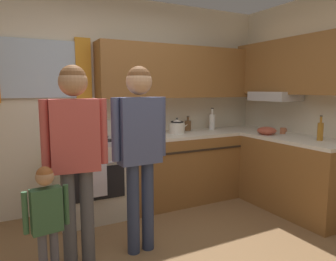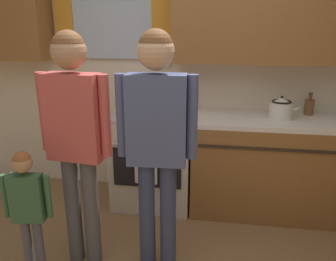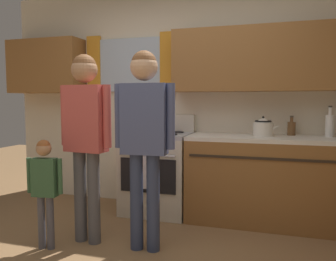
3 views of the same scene
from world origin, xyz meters
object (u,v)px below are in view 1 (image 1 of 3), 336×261
Objects in this scene: bottle_milk_white at (212,121)px; cup_terracotta at (283,131)px; bottle_squat_brown at (188,125)px; mixing_bowl at (267,131)px; small_child at (47,215)px; adult_in_plaid at (140,138)px; bottle_oil_amber at (320,131)px; adult_holding_child at (75,143)px; stovetop_kettle at (177,126)px; stove_oven at (90,177)px.

cup_terracotta is at bearing -52.46° from bottle_milk_white.
bottle_squat_brown is 1.05m from mixing_bowl.
bottle_squat_brown reaches higher than small_child.
cup_terracotta is at bearing -9.13° from mixing_bowl.
cup_terracotta is at bearing 10.96° from small_child.
adult_in_plaid is at bearing -144.85° from bottle_milk_white.
cup_terracotta is (0.06, 0.58, -0.07)m from bottle_oil_amber.
mixing_bowl is at bearing -48.98° from bottle_squat_brown.
adult_holding_child reaches higher than cup_terracotta.
bottle_milk_white reaches higher than small_child.
small_child is at bearing -145.17° from stovetop_kettle.
bottle_squat_brown is 0.34m from stovetop_kettle.
small_child is (-0.81, -0.23, -0.46)m from adult_in_plaid.
bottle_squat_brown is 0.22× the size of small_child.
bottle_milk_white is 0.79m from mixing_bowl.
adult_holding_child is 1.00× the size of adult_in_plaid.
bottle_oil_amber is at bearing -5.21° from adult_holding_child.
bottle_oil_amber reaches higher than stove_oven.
adult_holding_child reaches higher than bottle_squat_brown.
mixing_bowl is at bearing -31.53° from stovetop_kettle.
bottle_milk_white is (1.78, 0.11, 0.55)m from stove_oven.
small_child is at bearing -138.25° from adult_holding_child.
bottle_milk_white is 2.75m from small_child.
bottle_milk_white is (0.35, -0.08, 0.04)m from bottle_squat_brown.
adult_holding_child is at bearing -146.54° from stovetop_kettle.
bottle_milk_white is at bearing 29.23° from small_child.
adult_holding_child is at bearing 179.60° from adult_in_plaid.
mixing_bowl is at bearing -64.93° from bottle_milk_white.
bottle_milk_white is at bearing 3.59° from stove_oven.
bottle_milk_white is at bearing 115.07° from mixing_bowl.
adult_holding_child reaches higher than bottle_oil_amber.
stovetop_kettle is at bearing 34.83° from small_child.
stovetop_kettle reaches higher than mixing_bowl.
bottle_squat_brown is 0.86× the size of mixing_bowl.
stove_oven is 4.61× the size of mixing_bowl.
mixing_bowl is at bearing 106.89° from bottle_oil_amber.
cup_terracotta is 0.07× the size of adult_in_plaid.
bottle_milk_white reaches higher than mixing_bowl.
bottle_oil_amber is at bearing -46.31° from stovetop_kettle.
stove_oven is 2.25m from mixing_bowl.
bottle_milk_white is 0.96m from cup_terracotta.
small_child is (-2.89, 0.01, -0.42)m from bottle_oil_amber.
stove_oven is 5.37× the size of bottle_squat_brown.
bottle_milk_white is at bearing 111.39° from bottle_oil_amber.
mixing_bowl is 1.93m from adult_in_plaid.
stovetop_kettle reaches higher than cup_terracotta.
mixing_bowl is (0.97, -0.60, -0.05)m from stovetop_kettle.
stovetop_kettle is 1.15× the size of mixing_bowl.
bottle_milk_white reaches higher than stove_oven.
adult_in_plaid reaches higher than stovetop_kettle.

